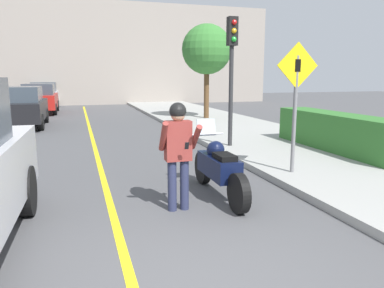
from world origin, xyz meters
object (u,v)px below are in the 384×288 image
at_px(crossing_sign, 296,96).
at_px(parked_car_silver, 45,94).
at_px(person_biker, 178,145).
at_px(parked_car_red, 40,98).
at_px(motorcycle, 218,168).
at_px(traffic_light, 232,57).
at_px(parked_car_black, 21,107).
at_px(street_tree, 207,50).

xyz_separation_m(crossing_sign, parked_car_silver, (-6.32, 21.90, -0.86)).
xyz_separation_m(person_biker, parked_car_red, (-3.47, 17.45, -0.19)).
bearing_deg(motorcycle, traffic_light, 64.29).
bearing_deg(traffic_light, crossing_sign, -89.02).
xyz_separation_m(person_biker, parked_car_black, (-3.68, 11.39, -0.19)).
bearing_deg(motorcycle, street_tree, 71.83).
height_order(motorcycle, parked_car_red, parked_car_red).
bearing_deg(street_tree, traffic_light, -103.81).
relative_size(motorcycle, street_tree, 0.55).
relative_size(person_biker, crossing_sign, 0.65).
bearing_deg(parked_car_black, street_tree, -0.93).
distance_m(motorcycle, person_biker, 1.11).
bearing_deg(street_tree, parked_car_silver, 124.26).
xyz_separation_m(street_tree, parked_car_silver, (-7.99, 11.73, -2.44)).
height_order(motorcycle, person_biker, person_biker).
bearing_deg(parked_car_silver, person_biker, -81.12).
xyz_separation_m(motorcycle, crossing_sign, (1.87, 0.62, 1.21)).
bearing_deg(person_biker, crossing_sign, 21.78).
distance_m(parked_car_black, parked_car_red, 6.06).
xyz_separation_m(traffic_light, parked_car_silver, (-6.26, 18.75, -1.75)).
xyz_separation_m(motorcycle, parked_car_black, (-4.53, 10.92, 0.35)).
bearing_deg(parked_car_red, crossing_sign, -69.28).
relative_size(motorcycle, parked_car_black, 0.56).
xyz_separation_m(person_biker, crossing_sign, (2.72, 1.09, 0.67)).
bearing_deg(motorcycle, crossing_sign, 18.22).
bearing_deg(person_biker, parked_car_silver, 98.88).
height_order(person_biker, street_tree, street_tree).
height_order(traffic_light, parked_car_red, traffic_light).
bearing_deg(crossing_sign, parked_car_black, 121.86).
bearing_deg(parked_car_silver, crossing_sign, -73.91).
bearing_deg(traffic_light, parked_car_silver, 108.47).
height_order(parked_car_red, parked_car_silver, same).
bearing_deg(street_tree, crossing_sign, -99.32).
relative_size(parked_car_red, parked_car_silver, 1.00).
bearing_deg(parked_car_red, parked_car_silver, 91.33).
height_order(street_tree, parked_car_silver, street_tree).
relative_size(street_tree, parked_car_silver, 1.03).
bearing_deg(street_tree, parked_car_black, 179.07).
bearing_deg(traffic_light, person_biker, -122.17).
bearing_deg(traffic_light, street_tree, 76.19).
distance_m(person_biker, parked_car_silver, 23.27).
height_order(person_biker, parked_car_silver, person_biker).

